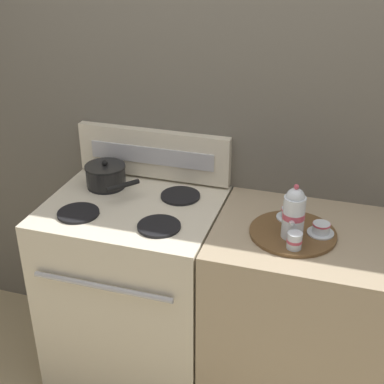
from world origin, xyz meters
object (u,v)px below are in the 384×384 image
at_px(teacup_right, 289,213).
at_px(creamer_jug, 294,241).
at_px(serving_tray, 293,233).
at_px(saucepan, 106,175).
at_px(teacup_left, 321,228).
at_px(teapot, 294,213).
at_px(stove, 136,290).

bearing_deg(teacup_right, creamer_jug, -77.57).
bearing_deg(serving_tray, creamer_jug, -81.04).
distance_m(saucepan, teacup_left, 1.01).
distance_m(serving_tray, creamer_jug, 0.13).
distance_m(serving_tray, teacup_right, 0.11).
bearing_deg(creamer_jug, saucepan, 162.40).
bearing_deg(teapot, teacup_right, 101.79).
xyz_separation_m(stove, saucepan, (-0.18, 0.14, 0.52)).
height_order(saucepan, teacup_left, saucepan).
distance_m(stove, creamer_jug, 0.90).
relative_size(stove, teacup_right, 8.92).
distance_m(saucepan, creamer_jug, 0.95).
xyz_separation_m(serving_tray, teacup_right, (-0.03, 0.10, 0.03)).
bearing_deg(teacup_right, teacup_left, -32.17).
height_order(teacup_left, creamer_jug, creamer_jug).
xyz_separation_m(stove, serving_tray, (0.71, -0.03, 0.47)).
bearing_deg(teacup_left, serving_tray, -170.57).
distance_m(saucepan, serving_tray, 0.91).
bearing_deg(teacup_right, serving_tray, -73.69).
distance_m(saucepan, teapot, 0.91).
relative_size(saucepan, teapot, 1.26).
xyz_separation_m(serving_tray, teapot, (-0.00, -0.04, 0.11)).
height_order(saucepan, creamer_jug, saucepan).
bearing_deg(teacup_left, creamer_jug, -122.59).
bearing_deg(saucepan, teacup_left, -8.69).
xyz_separation_m(saucepan, teacup_right, (0.86, -0.07, -0.02)).
relative_size(serving_tray, teapot, 1.53).
bearing_deg(stove, creamer_jug, -11.71).
height_order(stove, saucepan, saucepan).
height_order(teapot, teacup_right, teapot).
bearing_deg(serving_tray, saucepan, 169.20).
xyz_separation_m(saucepan, teacup_left, (1.00, -0.15, -0.02)).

